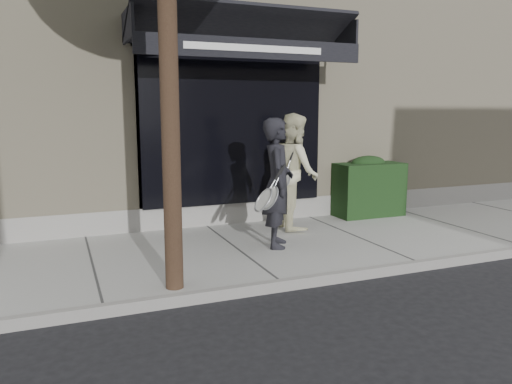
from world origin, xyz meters
name	(u,v)px	position (x,y,z in m)	size (l,w,h in m)	color
ground	(353,242)	(0.00, 0.00, 0.00)	(80.00, 80.00, 0.00)	black
sidewalk	(353,239)	(0.00, 0.00, 0.06)	(20.00, 3.00, 0.12)	#9E9D98
curb	(418,266)	(0.00, -1.55, 0.07)	(20.00, 0.10, 0.14)	gray
building_facade	(244,84)	(-0.01, 4.96, 2.74)	(14.30, 8.04, 5.64)	beige
hedge	(367,187)	(1.10, 1.25, 0.66)	(1.30, 0.70, 1.14)	black
pedestrian_front	(278,183)	(-1.40, -0.13, 1.06)	(0.85, 0.96, 1.88)	black
pedestrian_back	(294,171)	(-0.66, 0.83, 1.09)	(0.86, 1.04, 1.94)	beige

